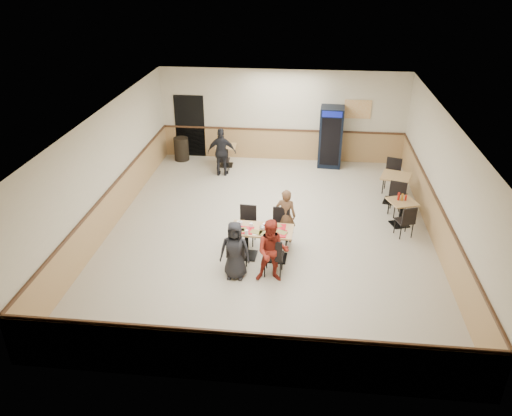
# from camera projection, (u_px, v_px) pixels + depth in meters

# --- Properties ---
(ground) EXTENTS (10.00, 10.00, 0.00)m
(ground) POSITION_uv_depth(u_px,v_px,m) (269.00, 231.00, 12.54)
(ground) COLOR beige
(ground) RESTS_ON ground
(room_shell) EXTENTS (10.00, 10.00, 10.00)m
(room_shell) POSITION_uv_depth(u_px,v_px,m) (338.00, 173.00, 14.36)
(room_shell) COLOR silver
(room_shell) RESTS_ON ground
(main_table) EXTENTS (1.42, 0.77, 0.74)m
(main_table) POSITION_uv_depth(u_px,v_px,m) (262.00, 239.00, 11.25)
(main_table) COLOR black
(main_table) RESTS_ON ground
(main_chairs) EXTENTS (1.32, 1.69, 0.94)m
(main_chairs) POSITION_uv_depth(u_px,v_px,m) (260.00, 239.00, 11.27)
(main_chairs) COLOR black
(main_chairs) RESTS_ON ground
(diner_woman_left) EXTENTS (0.65, 0.43, 1.32)m
(diner_woman_left) POSITION_uv_depth(u_px,v_px,m) (235.00, 250.00, 10.50)
(diner_woman_left) COLOR black
(diner_woman_left) RESTS_ON ground
(diner_woman_right) EXTENTS (0.72, 0.58, 1.43)m
(diner_woman_right) POSITION_uv_depth(u_px,v_px,m) (272.00, 251.00, 10.36)
(diner_woman_right) COLOR maroon
(diner_woman_right) RESTS_ON ground
(diner_man_opposite) EXTENTS (0.53, 0.39, 1.35)m
(diner_man_opposite) POSITION_uv_depth(u_px,v_px,m) (286.00, 216.00, 11.85)
(diner_man_opposite) COLOR brown
(diner_man_opposite) RESTS_ON ground
(lone_diner) EXTENTS (0.91, 0.42, 1.51)m
(lone_diner) POSITION_uv_depth(u_px,v_px,m) (222.00, 152.00, 15.38)
(lone_diner) COLOR black
(lone_diner) RESTS_ON ground
(tabletop_clutter) EXTENTS (1.24, 0.62, 0.12)m
(tabletop_clutter) POSITION_uv_depth(u_px,v_px,m) (260.00, 229.00, 11.08)
(tabletop_clutter) COLOR red
(tabletop_clutter) RESTS_ON main_table
(side_table_near) EXTENTS (0.81, 0.81, 0.68)m
(side_table_near) POSITION_uv_depth(u_px,v_px,m) (401.00, 209.00, 12.64)
(side_table_near) COLOR black
(side_table_near) RESTS_ON ground
(side_table_near_chair_south) EXTENTS (0.51, 0.51, 0.86)m
(side_table_near_chair_south) POSITION_uv_depth(u_px,v_px,m) (405.00, 220.00, 12.17)
(side_table_near_chair_south) COLOR black
(side_table_near_chair_south) RESTS_ON ground
(side_table_near_chair_north) EXTENTS (0.51, 0.51, 0.86)m
(side_table_near_chair_north) POSITION_uv_depth(u_px,v_px,m) (398.00, 200.00, 13.13)
(side_table_near_chair_north) COLOR black
(side_table_near_chair_north) RESTS_ON ground
(side_table_far) EXTENTS (0.94, 0.94, 0.81)m
(side_table_far) POSITION_uv_depth(u_px,v_px,m) (395.00, 184.00, 13.78)
(side_table_far) COLOR black
(side_table_far) RESTS_ON ground
(side_table_far_chair_south) EXTENTS (0.59, 0.59, 1.02)m
(side_table_far_chair_south) POSITION_uv_depth(u_px,v_px,m) (398.00, 195.00, 13.22)
(side_table_far_chair_south) COLOR black
(side_table_far_chair_south) RESTS_ON ground
(side_table_far_chair_north) EXTENTS (0.59, 0.59, 1.02)m
(side_table_far_chair_north) POSITION_uv_depth(u_px,v_px,m) (392.00, 176.00, 14.36)
(side_table_far_chair_north) COLOR black
(side_table_far_chair_north) RESTS_ON ground
(condiment_caddy) EXTENTS (0.23, 0.06, 0.20)m
(condiment_caddy) POSITION_uv_depth(u_px,v_px,m) (401.00, 197.00, 12.54)
(condiment_caddy) COLOR #AA140C
(condiment_caddy) RESTS_ON side_table_near
(back_table) EXTENTS (0.67, 0.67, 0.69)m
(back_table) POSITION_uv_depth(u_px,v_px,m) (226.00, 153.00, 16.21)
(back_table) COLOR black
(back_table) RESTS_ON ground
(back_table_chair_lone) EXTENTS (0.42, 0.42, 0.87)m
(back_table_chair_lone) POSITION_uv_depth(u_px,v_px,m) (223.00, 159.00, 15.73)
(back_table_chair_lone) COLOR black
(back_table_chair_lone) RESTS_ON ground
(pepsi_cooler) EXTENTS (0.78, 0.79, 1.95)m
(pepsi_cooler) POSITION_uv_depth(u_px,v_px,m) (331.00, 137.00, 16.00)
(pepsi_cooler) COLOR black
(pepsi_cooler) RESTS_ON ground
(trash_bin) EXTENTS (0.49, 0.49, 0.77)m
(trash_bin) POSITION_uv_depth(u_px,v_px,m) (181.00, 149.00, 16.70)
(trash_bin) COLOR black
(trash_bin) RESTS_ON ground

